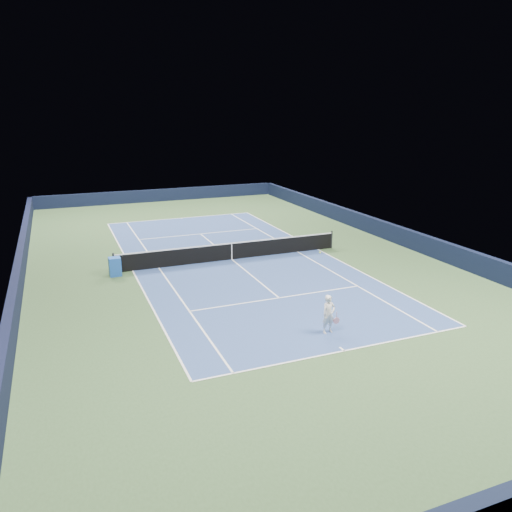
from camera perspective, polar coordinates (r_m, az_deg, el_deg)
name	(u,v)px	position (r m, az deg, el deg)	size (l,w,h in m)	color
ground	(232,259)	(28.02, -2.78, -0.40)	(40.00, 40.00, 0.00)	#314D2A
wall_far	(160,195)	(46.63, -10.93, 6.84)	(22.00, 0.35, 1.10)	black
wall_right	(392,233)	(32.91, 15.30, 2.58)	(0.35, 40.00, 1.10)	black
wall_left	(19,273)	(26.54, -25.45, -1.77)	(0.35, 40.00, 1.10)	black
court_surface	(232,259)	(28.02, -2.78, -0.40)	(10.97, 23.77, 0.01)	navy
baseline_far	(181,218)	(39.10, -8.57, 4.32)	(10.97, 0.08, 0.00)	white
baseline_near	(344,351)	(18.00, 10.05, -10.62)	(10.97, 0.08, 0.00)	white
sideline_doubles_right	(318,249)	(30.19, 7.09, 0.75)	(0.08, 23.77, 0.00)	white
sideline_doubles_left	(133,271)	(26.82, -13.92, -1.65)	(0.08, 23.77, 0.00)	white
sideline_singles_right	(297,252)	(29.57, 4.76, 0.48)	(0.08, 23.77, 0.00)	white
sideline_singles_left	(159,268)	(27.02, -11.05, -1.32)	(0.08, 23.77, 0.00)	white
service_line_far	(200,234)	(33.92, -6.36, 2.53)	(8.23, 0.08, 0.00)	white
service_line_near	(279,298)	(22.40, 2.65, -4.80)	(8.23, 0.08, 0.00)	white
center_service_line	(232,259)	(28.02, -2.78, -0.38)	(0.08, 12.80, 0.00)	white
center_mark_far	(181,218)	(38.96, -8.51, 4.27)	(0.08, 0.30, 0.00)	white
center_mark_near	(342,349)	(18.11, 9.79, -10.43)	(0.08, 0.30, 0.00)	white
tennis_net	(232,251)	(27.88, -2.80, 0.59)	(12.90, 0.10, 1.07)	black
sponsor_cube	(115,267)	(26.15, -15.81, -1.18)	(0.62, 0.53, 0.96)	#1D4FAE
tennis_player	(329,314)	(18.96, 8.31, -6.60)	(0.74, 1.25, 2.90)	white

